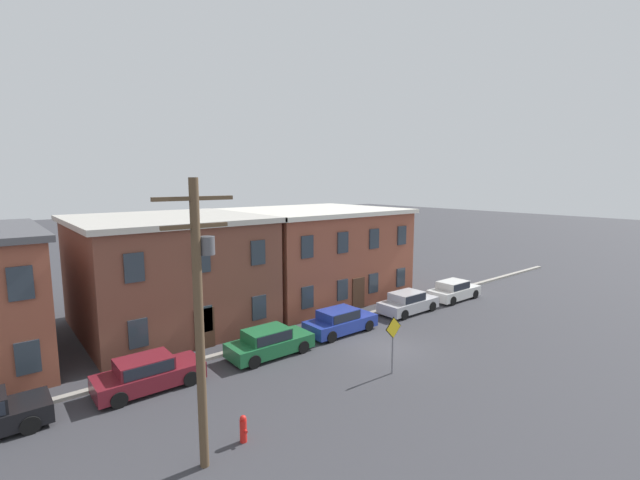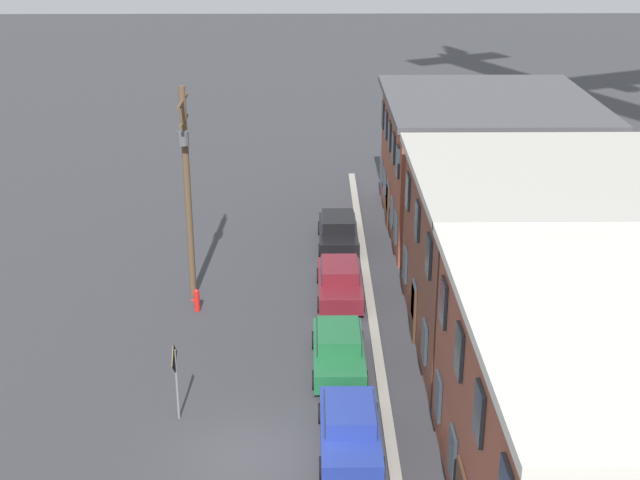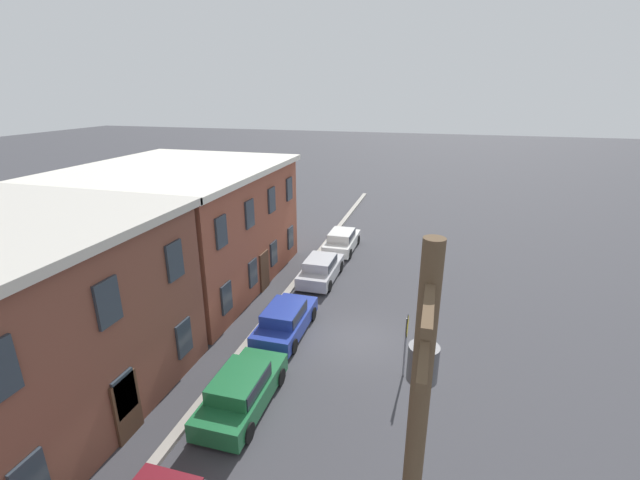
{
  "view_description": "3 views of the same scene",
  "coord_description": "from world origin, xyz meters",
  "px_view_note": "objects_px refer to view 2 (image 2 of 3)",
  "views": [
    {
      "loc": [
        -16.43,
        -14.78,
        8.87
      ],
      "look_at": [
        -1.87,
        3.26,
        5.62
      ],
      "focal_mm": 24.0,
      "sensor_mm": 36.0,
      "label": 1
    },
    {
      "loc": [
        22.86,
        2.04,
        16.24
      ],
      "look_at": [
        -1.04,
        2.31,
        6.67
      ],
      "focal_mm": 50.0,
      "sensor_mm": 36.0,
      "label": 2
    },
    {
      "loc": [
        -16.53,
        -2.94,
        10.61
      ],
      "look_at": [
        1.87,
        2.2,
        3.9
      ],
      "focal_mm": 24.0,
      "sensor_mm": 36.0,
      "label": 3
    }
  ],
  "objects_px": {
    "car_black": "(338,230)",
    "utility_pole": "(187,182)",
    "car_green": "(339,348)",
    "caution_sign": "(175,369)",
    "fire_hydrant": "(197,300)",
    "car_blue": "(350,426)",
    "car_maroon": "(340,280)"
  },
  "relations": [
    {
      "from": "car_green",
      "to": "utility_pole",
      "type": "bearing_deg",
      "value": -135.52
    },
    {
      "from": "caution_sign",
      "to": "fire_hydrant",
      "type": "distance_m",
      "value": 8.03
    },
    {
      "from": "utility_pole",
      "to": "car_blue",
      "type": "bearing_deg",
      "value": 29.15
    },
    {
      "from": "car_blue",
      "to": "utility_pole",
      "type": "relative_size",
      "value": 0.49
    },
    {
      "from": "utility_pole",
      "to": "fire_hydrant",
      "type": "distance_m",
      "value": 4.81
    },
    {
      "from": "car_green",
      "to": "fire_hydrant",
      "type": "relative_size",
      "value": 4.58
    },
    {
      "from": "car_green",
      "to": "caution_sign",
      "type": "bearing_deg",
      "value": -58.04
    },
    {
      "from": "car_maroon",
      "to": "car_green",
      "type": "bearing_deg",
      "value": -2.24
    },
    {
      "from": "car_blue",
      "to": "car_black",
      "type": "bearing_deg",
      "value": 179.51
    },
    {
      "from": "car_maroon",
      "to": "caution_sign",
      "type": "height_order",
      "value": "caution_sign"
    },
    {
      "from": "car_maroon",
      "to": "utility_pole",
      "type": "relative_size",
      "value": 0.49
    },
    {
      "from": "car_black",
      "to": "fire_hydrant",
      "type": "relative_size",
      "value": 4.58
    },
    {
      "from": "car_green",
      "to": "utility_pole",
      "type": "xyz_separation_m",
      "value": [
        -6.1,
        -5.99,
        4.28
      ]
    },
    {
      "from": "car_green",
      "to": "car_black",
      "type": "bearing_deg",
      "value": 178.36
    },
    {
      "from": "car_black",
      "to": "car_maroon",
      "type": "relative_size",
      "value": 1.0
    },
    {
      "from": "car_black",
      "to": "car_blue",
      "type": "height_order",
      "value": "same"
    },
    {
      "from": "car_black",
      "to": "caution_sign",
      "type": "bearing_deg",
      "value": -20.64
    },
    {
      "from": "car_black",
      "to": "utility_pole",
      "type": "height_order",
      "value": "utility_pole"
    },
    {
      "from": "car_green",
      "to": "fire_hydrant",
      "type": "height_order",
      "value": "car_green"
    },
    {
      "from": "utility_pole",
      "to": "car_maroon",
      "type": "bearing_deg",
      "value": 88.48
    },
    {
      "from": "car_green",
      "to": "utility_pole",
      "type": "relative_size",
      "value": 0.49
    },
    {
      "from": "car_black",
      "to": "car_green",
      "type": "relative_size",
      "value": 1.0
    },
    {
      "from": "car_maroon",
      "to": "car_green",
      "type": "distance_m",
      "value": 5.94
    },
    {
      "from": "car_black",
      "to": "utility_pole",
      "type": "distance_m",
      "value": 9.49
    },
    {
      "from": "car_blue",
      "to": "fire_hydrant",
      "type": "height_order",
      "value": "car_blue"
    },
    {
      "from": "car_green",
      "to": "car_maroon",
      "type": "bearing_deg",
      "value": 177.76
    },
    {
      "from": "car_maroon",
      "to": "car_blue",
      "type": "xyz_separation_m",
      "value": [
        10.92,
        -0.04,
        0.0
      ]
    },
    {
      "from": "car_green",
      "to": "caution_sign",
      "type": "distance_m",
      "value": 6.38
    },
    {
      "from": "car_green",
      "to": "utility_pole",
      "type": "distance_m",
      "value": 9.56
    },
    {
      "from": "caution_sign",
      "to": "car_green",
      "type": "bearing_deg",
      "value": 121.96
    },
    {
      "from": "car_blue",
      "to": "utility_pole",
      "type": "height_order",
      "value": "utility_pole"
    },
    {
      "from": "caution_sign",
      "to": "utility_pole",
      "type": "xyz_separation_m",
      "value": [
        -9.43,
        -0.66,
        3.21
      ]
    }
  ]
}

